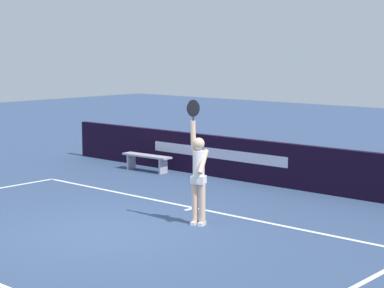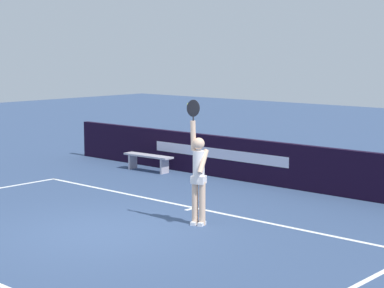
{
  "view_description": "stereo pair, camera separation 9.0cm",
  "coord_description": "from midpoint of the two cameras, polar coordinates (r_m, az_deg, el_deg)",
  "views": [
    {
      "loc": [
        9.81,
        -8.47,
        3.49
      ],
      "look_at": [
        1.01,
        1.49,
        1.66
      ],
      "focal_mm": 63.89,
      "sensor_mm": 36.0,
      "label": 1
    },
    {
      "loc": [
        9.88,
        -8.41,
        3.49
      ],
      "look_at": [
        1.01,
        1.49,
        1.66
      ],
      "focal_mm": 63.89,
      "sensor_mm": 36.0,
      "label": 2
    }
  ],
  "objects": [
    {
      "name": "ground_plane",
      "position": [
        13.43,
        -7.71,
        -7.29
      ],
      "size": [
        60.0,
        60.0,
        0.0
      ],
      "primitive_type": "plane",
      "color": "#34496F"
    },
    {
      "name": "court_lines",
      "position": [
        13.35,
        -8.13,
        -7.38
      ],
      "size": [
        10.44,
        5.82,
        0.0
      ],
      "color": "white",
      "rests_on": "ground"
    },
    {
      "name": "back_wall",
      "position": [
        17.71,
        7.05,
        -1.69
      ],
      "size": [
        15.5,
        0.18,
        1.14
      ],
      "color": "black",
      "rests_on": "ground"
    },
    {
      "name": "tennis_player",
      "position": [
        13.62,
        0.35,
        -2.45
      ],
      "size": [
        0.51,
        0.43,
        2.53
      ],
      "color": "beige",
      "rests_on": "ground"
    },
    {
      "name": "tennis_ball",
      "position": [
        13.59,
        -0.47,
        3.31
      ],
      "size": [
        0.07,
        0.07,
        0.07
      ],
      "color": "#C5E731"
    },
    {
      "name": "courtside_bench_near",
      "position": [
        19.82,
        -3.93,
        -1.22
      ],
      "size": [
        1.67,
        0.43,
        0.48
      ],
      "color": "#AFA8B6",
      "rests_on": "ground"
    }
  ]
}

